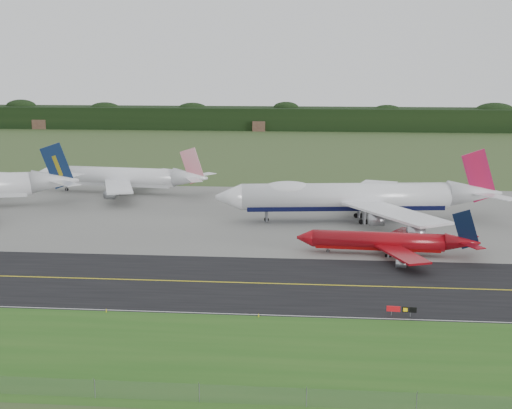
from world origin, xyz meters
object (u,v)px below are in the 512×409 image
object	(u,v)px
jet_ba_747	(356,197)
jet_red_737	(388,242)
taxiway_sign	(401,309)
jet_star_tail	(121,177)

from	to	relation	value
jet_ba_747	jet_red_737	distance (m)	30.33
jet_red_737	taxiway_sign	size ratio (longest dim) A/B	8.07
jet_star_tail	taxiway_sign	world-z (taller)	jet_star_tail
jet_ba_747	jet_red_737	size ratio (longest dim) A/B	1.92
jet_red_737	taxiway_sign	world-z (taller)	jet_red_737
taxiway_sign	jet_star_tail	bearing A→B (deg)	126.21
jet_red_737	jet_star_tail	bearing A→B (deg)	139.47
jet_ba_747	jet_red_737	world-z (taller)	jet_ba_747
jet_red_737	jet_star_tail	world-z (taller)	jet_star_tail
jet_ba_747	taxiway_sign	distance (m)	64.65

